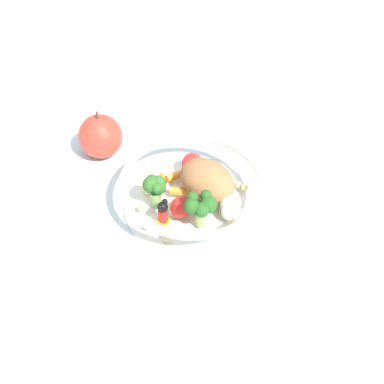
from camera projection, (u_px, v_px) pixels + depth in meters
The scene contains 3 objects.
ground_plane at pixel (195, 213), 0.72m from camera, with size 2.40×2.40×0.00m, color silver.
food_container at pixel (196, 190), 0.71m from camera, with size 0.21×0.21×0.06m.
loose_apple at pixel (101, 136), 0.79m from camera, with size 0.07×0.07×0.08m.
Camera 1 is at (0.06, -0.48, 0.53)m, focal length 46.96 mm.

